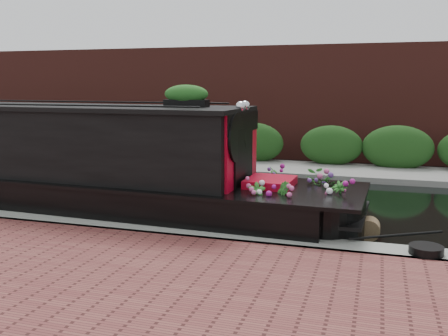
% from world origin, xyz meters
% --- Properties ---
extents(ground, '(80.00, 80.00, 0.00)m').
position_xyz_m(ground, '(0.00, 0.00, 0.00)').
color(ground, black).
rests_on(ground, ground).
extents(near_bank_coping, '(40.00, 0.60, 0.50)m').
position_xyz_m(near_bank_coping, '(0.00, -3.30, 0.00)').
color(near_bank_coping, gray).
rests_on(near_bank_coping, ground).
extents(far_bank_path, '(40.00, 2.40, 0.34)m').
position_xyz_m(far_bank_path, '(0.00, 4.20, 0.00)').
color(far_bank_path, gray).
rests_on(far_bank_path, ground).
extents(far_hedge, '(40.00, 1.10, 2.80)m').
position_xyz_m(far_hedge, '(0.00, 5.10, 0.00)').
color(far_hedge, '#1B4216').
rests_on(far_hedge, ground).
extents(far_brick_wall, '(40.00, 1.00, 8.00)m').
position_xyz_m(far_brick_wall, '(0.00, 7.20, 0.00)').
color(far_brick_wall, '#53221C').
rests_on(far_brick_wall, ground).
extents(narrowboat, '(12.44, 2.61, 2.89)m').
position_xyz_m(narrowboat, '(-2.87, -2.05, 0.86)').
color(narrowboat, black).
rests_on(narrowboat, ground).
extents(rope_fender, '(0.37, 0.37, 0.37)m').
position_xyz_m(rope_fender, '(3.68, -2.05, 0.19)').
color(rope_fender, brown).
rests_on(rope_fender, ground).
extents(coiled_mooring_rope, '(0.49, 0.49, 0.12)m').
position_xyz_m(coiled_mooring_rope, '(4.49, -3.35, 0.31)').
color(coiled_mooring_rope, black).
rests_on(coiled_mooring_rope, near_bank_coping).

